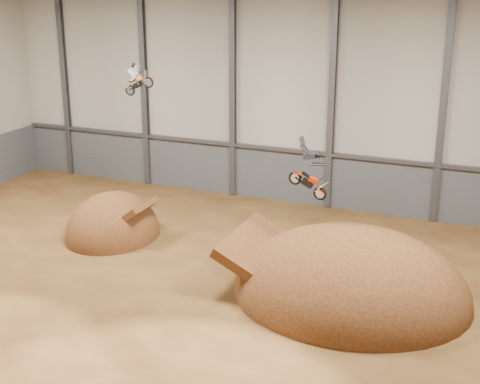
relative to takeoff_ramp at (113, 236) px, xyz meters
name	(u,v)px	position (x,y,z in m)	size (l,w,h in m)	color
floor	(174,293)	(6.67, -5.06, 0.00)	(40.00, 40.00, 0.00)	#432912
back_wall	(282,96)	(6.67, 9.94, 7.00)	(40.00, 0.10, 14.00)	#AFA99B
lower_band_back	(280,175)	(6.67, 9.84, 1.75)	(39.80, 0.18, 3.50)	#4D4F54
steel_rail	(280,149)	(6.67, 9.69, 3.55)	(39.80, 0.35, 0.20)	#47494F
steel_column_0	(65,81)	(-10.00, 9.74, 7.00)	(0.40, 0.36, 13.90)	#47494F
steel_column_1	(144,87)	(-3.33, 9.74, 7.00)	(0.40, 0.36, 13.90)	#47494F
steel_column_2	(233,93)	(3.34, 9.74, 7.00)	(0.40, 0.36, 13.90)	#47494F
steel_column_3	(332,100)	(10.00, 9.74, 7.00)	(0.40, 0.36, 13.90)	#47494F
steel_column_4	(443,108)	(16.67, 9.74, 7.00)	(0.40, 0.36, 13.90)	#47494F
takeoff_ramp	(113,236)	(0.00, 0.00, 0.00)	(5.17, 5.96, 5.17)	#3F210F
landing_ramp	(350,296)	(14.44, -2.17, 0.00)	(11.12, 9.84, 6.41)	#3F210F
fmx_rider_a	(141,76)	(1.29, 1.69, 9.07)	(1.92, 0.73, 1.74)	orange
fmx_rider_b	(305,168)	(11.73, -1.04, 5.67)	(2.74, 0.78, 2.35)	#C62400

